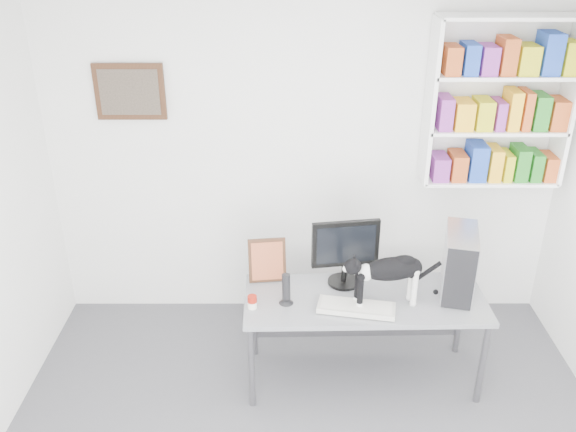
{
  "coord_description": "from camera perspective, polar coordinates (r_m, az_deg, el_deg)",
  "views": [
    {
      "loc": [
        -0.13,
        -2.47,
        3.06
      ],
      "look_at": [
        -0.13,
        1.53,
        1.09
      ],
      "focal_mm": 38.0,
      "sensor_mm": 36.0,
      "label": 1
    }
  ],
  "objects": [
    {
      "name": "bookshelf",
      "position": [
        4.74,
        19.13,
        9.98
      ],
      "size": [
        1.03,
        0.28,
        1.24
      ],
      "primitive_type": "cube",
      "color": "white",
      "rests_on": "room"
    },
    {
      "name": "wall_art",
      "position": [
        4.74,
        -14.58,
        11.19
      ],
      "size": [
        0.52,
        0.04,
        0.42
      ],
      "primitive_type": "cube",
      "color": "#432415",
      "rests_on": "room"
    },
    {
      "name": "desk",
      "position": [
        4.49,
        6.96,
        -11.26
      ],
      "size": [
        1.68,
        0.68,
        0.69
      ],
      "primitive_type": "cube",
      "rotation": [
        0.0,
        0.0,
        0.02
      ],
      "color": "gray",
      "rests_on": "room"
    },
    {
      "name": "monitor",
      "position": [
        4.3,
        5.35,
        -3.4
      ],
      "size": [
        0.51,
        0.3,
        0.51
      ],
      "primitive_type": "cube",
      "rotation": [
        0.0,
        0.0,
        0.15
      ],
      "color": "black",
      "rests_on": "desk"
    },
    {
      "name": "soup_can",
      "position": [
        4.13,
        -3.37,
        -8.04
      ],
      "size": [
        0.08,
        0.08,
        0.09
      ],
      "primitive_type": "cylinder",
      "rotation": [
        0.0,
        0.0,
        0.41
      ],
      "color": "#A21A0D",
      "rests_on": "desk"
    },
    {
      "name": "room",
      "position": [
        3.01,
        2.54,
        -8.49
      ],
      "size": [
        4.01,
        4.01,
        2.7
      ],
      "color": "#4F4F54",
      "rests_on": "ground"
    },
    {
      "name": "speaker",
      "position": [
        4.13,
        -0.17,
        -6.81
      ],
      "size": [
        0.11,
        0.11,
        0.23
      ],
      "primitive_type": "cylinder",
      "rotation": [
        0.0,
        0.0,
        0.14
      ],
      "color": "black",
      "rests_on": "desk"
    },
    {
      "name": "pc_tower",
      "position": [
        4.36,
        15.71,
        -4.21
      ],
      "size": [
        0.31,
        0.5,
        0.46
      ],
      "primitive_type": "cube",
      "rotation": [
        0.0,
        0.0,
        -0.24
      ],
      "color": "silver",
      "rests_on": "desk"
    },
    {
      "name": "cat",
      "position": [
        4.14,
        9.4,
        -6.01
      ],
      "size": [
        0.63,
        0.26,
        0.38
      ],
      "primitive_type": null,
      "rotation": [
        0.0,
        0.0,
        0.17
      ],
      "color": "black",
      "rests_on": "desk"
    },
    {
      "name": "leaning_print",
      "position": [
        4.37,
        -1.96,
        -4.09
      ],
      "size": [
        0.28,
        0.14,
        0.33
      ],
      "primitive_type": "cube",
      "rotation": [
        0.0,
        0.0,
        0.12
      ],
      "color": "#432415",
      "rests_on": "desk"
    },
    {
      "name": "keyboard",
      "position": [
        4.14,
        6.41,
        -8.5
      ],
      "size": [
        0.54,
        0.29,
        0.04
      ],
      "primitive_type": "cube",
      "rotation": [
        0.0,
        0.0,
        -0.19
      ],
      "color": "beige",
      "rests_on": "desk"
    }
  ]
}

